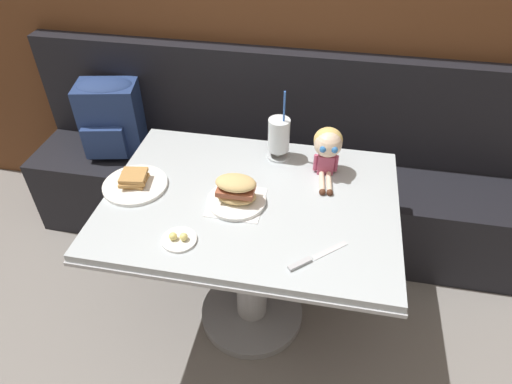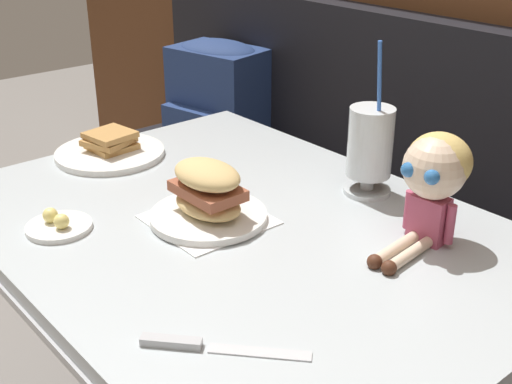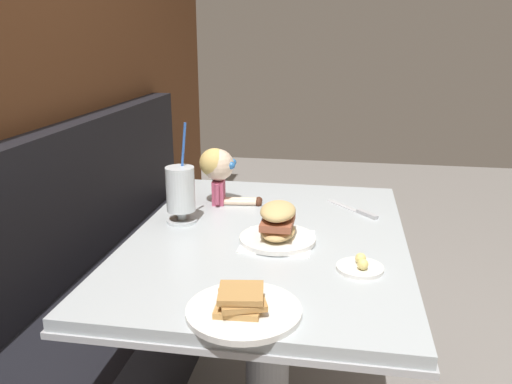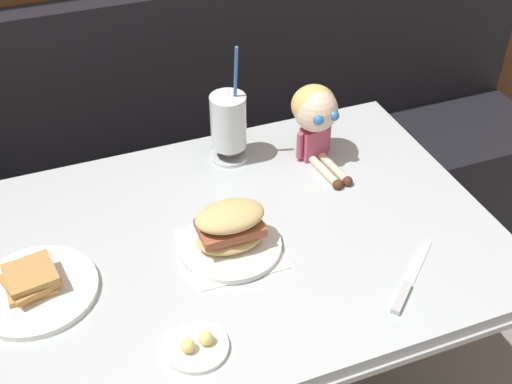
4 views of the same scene
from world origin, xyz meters
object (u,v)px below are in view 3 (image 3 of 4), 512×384
object	(u,v)px
toast_plate	(243,308)
sandwich_plate	(278,227)
milkshake_glass	(181,191)
seated_doll	(218,168)
butter_knife	(360,212)
butter_saucer	(360,266)

from	to	relation	value
toast_plate	sandwich_plate	distance (m)	0.41
milkshake_glass	seated_doll	bearing A→B (deg)	-19.57
seated_doll	sandwich_plate	bearing A→B (deg)	-141.33
milkshake_glass	butter_knife	size ratio (longest dim) A/B	1.68
milkshake_glass	seated_doll	world-z (taller)	milkshake_glass
butter_knife	seated_doll	world-z (taller)	seated_doll
toast_plate	seated_doll	bearing A→B (deg)	17.53
toast_plate	seated_doll	distance (m)	0.76
toast_plate	butter_knife	distance (m)	0.75
milkshake_glass	seated_doll	distance (m)	0.22
toast_plate	butter_saucer	size ratio (longest dim) A/B	2.08
seated_doll	milkshake_glass	bearing A→B (deg)	160.43
toast_plate	butter_knife	world-z (taller)	toast_plate
butter_knife	seated_doll	distance (m)	0.50
milkshake_glass	butter_saucer	world-z (taller)	milkshake_glass
milkshake_glass	butter_knife	world-z (taller)	milkshake_glass
sandwich_plate	seated_doll	size ratio (longest dim) A/B	0.98
toast_plate	sandwich_plate	bearing A→B (deg)	-2.97
sandwich_plate	seated_doll	distance (m)	0.41
milkshake_glass	butter_saucer	xyz separation A→B (m)	(-0.26, -0.55, -0.09)
butter_knife	milkshake_glass	bearing A→B (deg)	108.18
butter_saucer	butter_knife	distance (m)	0.44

